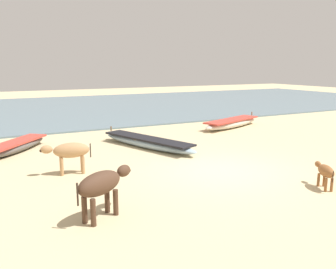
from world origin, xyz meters
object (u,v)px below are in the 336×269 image
at_px(fishing_boat_0, 16,146).
at_px(calf_near_brown, 325,172).
at_px(cow_adult_dark, 102,185).
at_px(fishing_boat_2, 147,142).
at_px(cow_second_adult_tan, 70,152).
at_px(fishing_boat_1, 232,123).

height_order(fishing_boat_0, calf_near_brown, calf_near_brown).
bearing_deg(calf_near_brown, cow_adult_dark, 106.50).
distance_m(fishing_boat_2, cow_second_adult_tan, 4.10).
distance_m(fishing_boat_0, fishing_boat_2, 4.98).
bearing_deg(fishing_boat_2, fishing_boat_1, -89.18).
height_order(fishing_boat_2, cow_second_adult_tan, cow_second_adult_tan).
bearing_deg(fishing_boat_1, cow_adult_dark, -159.97).
relative_size(cow_adult_dark, cow_second_adult_tan, 1.03).
bearing_deg(cow_second_adult_tan, fishing_boat_0, -63.10).
relative_size(fishing_boat_0, cow_adult_dark, 2.14).
bearing_deg(cow_adult_dark, fishing_boat_0, 70.32).
distance_m(fishing_boat_0, calf_near_brown, 10.71).
relative_size(fishing_boat_1, fishing_boat_2, 0.90).
distance_m(fishing_boat_0, fishing_boat_1, 10.57).
bearing_deg(fishing_boat_0, fishing_boat_1, 132.32).
height_order(fishing_boat_0, fishing_boat_2, same).
xyz_separation_m(cow_adult_dark, calf_near_brown, (5.77, -0.88, -0.28)).
bearing_deg(fishing_boat_1, cow_second_adult_tan, -174.89).
xyz_separation_m(fishing_boat_1, cow_adult_dark, (-9.39, -7.86, 0.50)).
relative_size(cow_adult_dark, calf_near_brown, 1.58).
distance_m(fishing_boat_0, cow_second_adult_tan, 3.98).
relative_size(fishing_boat_1, cow_second_adult_tan, 3.04).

